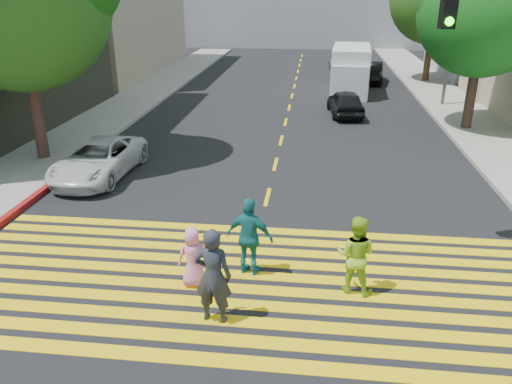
% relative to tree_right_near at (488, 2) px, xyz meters
% --- Properties ---
extents(ground, '(120.00, 120.00, 0.00)m').
position_rel_tree_right_near_xyz_m(ground, '(-8.06, -14.48, -5.30)').
color(ground, black).
extents(sidewalk_left, '(3.00, 40.00, 0.15)m').
position_rel_tree_right_near_xyz_m(sidewalk_left, '(-16.56, 7.52, -5.22)').
color(sidewalk_left, gray).
rests_on(sidewalk_left, ground).
extents(sidewalk_right, '(3.00, 60.00, 0.15)m').
position_rel_tree_right_near_xyz_m(sidewalk_right, '(0.44, 0.52, -5.22)').
color(sidewalk_right, gray).
rests_on(sidewalk_right, ground).
extents(curb_red, '(0.20, 8.00, 0.16)m').
position_rel_tree_right_near_xyz_m(curb_red, '(-14.96, -8.48, -5.22)').
color(curb_red, maroon).
rests_on(curb_red, ground).
extents(crosswalk, '(13.40, 5.30, 0.01)m').
position_rel_tree_right_near_xyz_m(crosswalk, '(-8.06, -13.21, -5.29)').
color(crosswalk, yellow).
rests_on(crosswalk, ground).
extents(lane_line, '(0.12, 34.40, 0.01)m').
position_rel_tree_right_near_xyz_m(lane_line, '(-8.06, 8.02, -5.29)').
color(lane_line, yellow).
rests_on(lane_line, ground).
extents(building_left_tan, '(12.00, 16.00, 10.00)m').
position_rel_tree_right_near_xyz_m(building_left_tan, '(-24.06, 13.52, -0.30)').
color(building_left_tan, tan).
rests_on(building_left_tan, ground).
extents(tree_right_near, '(7.33, 7.12, 7.83)m').
position_rel_tree_right_near_xyz_m(tree_right_near, '(0.00, 0.00, 0.00)').
color(tree_right_near, black).
rests_on(tree_right_near, ground).
extents(pedestrian_man, '(0.74, 0.52, 1.93)m').
position_rel_tree_right_near_xyz_m(pedestrian_man, '(-8.50, -14.57, -4.33)').
color(pedestrian_man, '#282B34').
rests_on(pedestrian_man, ground).
extents(pedestrian_woman, '(0.96, 0.83, 1.71)m').
position_rel_tree_right_near_xyz_m(pedestrian_woman, '(-5.81, -13.26, -4.44)').
color(pedestrian_woman, '#96C626').
rests_on(pedestrian_woman, ground).
extents(pedestrian_child, '(0.75, 0.61, 1.33)m').
position_rel_tree_right_near_xyz_m(pedestrian_child, '(-9.16, -13.41, -4.63)').
color(pedestrian_child, pink).
rests_on(pedestrian_child, ground).
extents(pedestrian_extra, '(1.12, 0.66, 1.79)m').
position_rel_tree_right_near_xyz_m(pedestrian_extra, '(-8.04, -12.83, -4.40)').
color(pedestrian_extra, '#1A707A').
rests_on(pedestrian_extra, ground).
extents(white_sedan, '(2.20, 4.42, 1.20)m').
position_rel_tree_right_near_xyz_m(white_sedan, '(-13.80, -7.37, -4.70)').
color(white_sedan, silver).
rests_on(white_sedan, ground).
extents(dark_car_near, '(1.85, 3.81, 1.25)m').
position_rel_tree_right_near_xyz_m(dark_car_near, '(-5.25, 2.21, -4.67)').
color(dark_car_near, black).
rests_on(dark_car_near, ground).
extents(silver_car, '(2.57, 4.96, 1.37)m').
position_rel_tree_right_near_xyz_m(silver_car, '(-4.59, 15.12, -4.61)').
color(silver_car, '#919DAC').
rests_on(silver_car, ground).
extents(dark_car_parked, '(1.67, 4.04, 1.30)m').
position_rel_tree_right_near_xyz_m(dark_car_parked, '(-3.13, 11.53, -4.65)').
color(dark_car_parked, black).
rests_on(dark_car_parked, ground).
extents(white_van, '(2.46, 5.70, 2.63)m').
position_rel_tree_right_near_xyz_m(white_van, '(-4.73, 7.91, -4.05)').
color(white_van, silver).
rests_on(white_van, ground).
extents(street_lamp, '(2.07, 0.27, 9.17)m').
position_rel_tree_right_near_xyz_m(street_lamp, '(-0.26, 4.64, -0.03)').
color(street_lamp, '#5A5A5A').
rests_on(street_lamp, ground).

